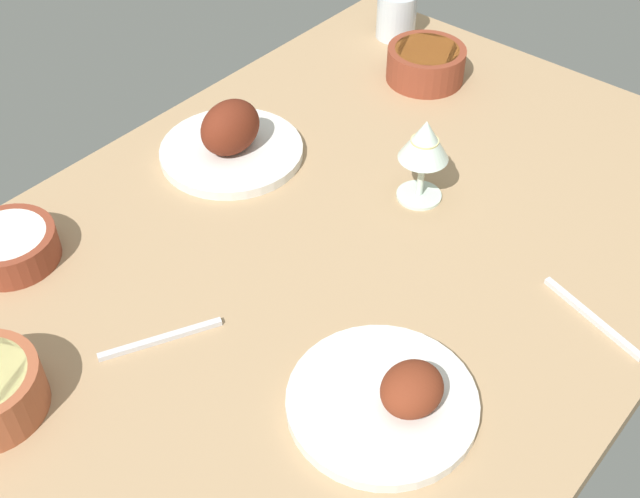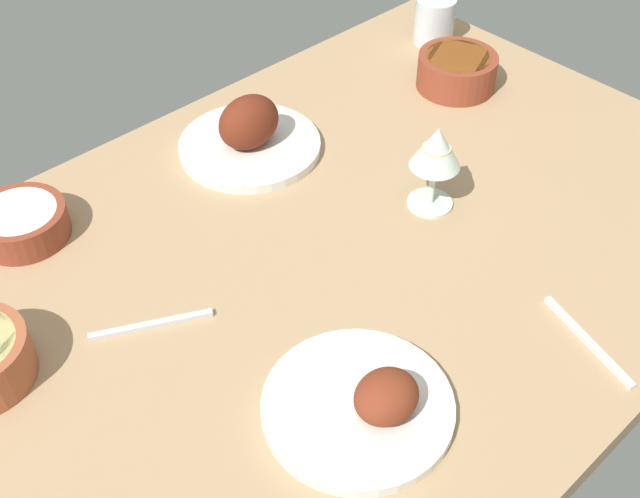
# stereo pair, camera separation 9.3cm
# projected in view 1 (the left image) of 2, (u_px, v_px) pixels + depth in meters

# --- Properties ---
(dining_table) EXTENTS (1.40, 0.90, 0.04)m
(dining_table) POSITION_uv_depth(u_px,v_px,m) (320.00, 269.00, 1.15)
(dining_table) COLOR tan
(dining_table) RESTS_ON ground
(plate_far_side) EXTENTS (0.23, 0.23, 0.10)m
(plate_far_side) POSITION_uv_depth(u_px,v_px,m) (231.00, 141.00, 1.29)
(plate_far_side) COLOR silver
(plate_far_side) RESTS_ON dining_table
(plate_near_viewer) EXTENTS (0.23, 0.23, 0.07)m
(plate_near_viewer) POSITION_uv_depth(u_px,v_px,m) (390.00, 399.00, 0.94)
(plate_near_viewer) COLOR silver
(plate_near_viewer) RESTS_ON dining_table
(bowl_soup) EXTENTS (0.14, 0.14, 0.06)m
(bowl_soup) POSITION_uv_depth(u_px,v_px,m) (426.00, 63.00, 1.46)
(bowl_soup) COLOR brown
(bowl_soup) RESTS_ON dining_table
(bowl_cream) EXTENTS (0.13, 0.13, 0.05)m
(bowl_cream) POSITION_uv_depth(u_px,v_px,m) (10.00, 245.00, 1.12)
(bowl_cream) COLOR brown
(bowl_cream) RESTS_ON dining_table
(wine_glass) EXTENTS (0.08, 0.08, 0.14)m
(wine_glass) POSITION_uv_depth(u_px,v_px,m) (424.00, 144.00, 1.17)
(wine_glass) COLOR silver
(wine_glass) RESTS_ON dining_table
(water_tumbler) EXTENTS (0.08, 0.08, 0.09)m
(water_tumbler) POSITION_uv_depth(u_px,v_px,m) (396.00, 15.00, 1.58)
(water_tumbler) COLOR silver
(water_tumbler) RESTS_ON dining_table
(fork_loose) EXTENTS (0.15, 0.08, 0.01)m
(fork_loose) POSITION_uv_depth(u_px,v_px,m) (161.00, 339.00, 1.03)
(fork_loose) COLOR silver
(fork_loose) RESTS_ON dining_table
(spoon_loose) EXTENTS (0.06, 0.16, 0.01)m
(spoon_loose) POSITION_uv_depth(u_px,v_px,m) (592.00, 317.00, 1.05)
(spoon_loose) COLOR silver
(spoon_loose) RESTS_ON dining_table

